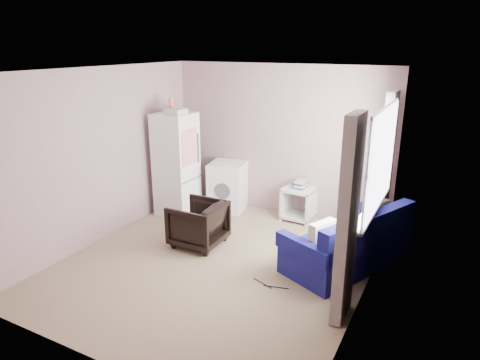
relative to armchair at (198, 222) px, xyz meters
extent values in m
cube|color=#917D5F|center=(0.51, -0.36, -0.37)|extent=(3.80, 4.20, 0.02)
cube|color=silver|center=(0.51, -0.36, 2.15)|extent=(3.80, 4.20, 0.02)
cube|color=gray|center=(0.51, 1.75, 0.89)|extent=(3.80, 0.02, 2.50)
cube|color=gray|center=(0.51, -2.47, 0.89)|extent=(3.80, 0.02, 2.50)
cube|color=gray|center=(-1.40, -0.36, 0.89)|extent=(0.02, 4.20, 2.50)
cube|color=gray|center=(2.42, -0.36, 0.89)|extent=(0.02, 4.20, 2.50)
cube|color=white|center=(2.39, 0.34, 1.14)|extent=(0.01, 1.60, 1.20)
imported|color=black|center=(0.00, 0.00, 0.00)|extent=(0.66, 0.70, 0.71)
cube|color=white|center=(-0.99, 0.88, 0.51)|extent=(0.59, 0.59, 1.72)
cube|color=#4E5056|center=(-0.68, 0.88, 0.28)|extent=(0.01, 0.55, 0.02)
cube|color=#4E5056|center=(-0.68, 1.10, 0.78)|extent=(0.02, 0.03, 0.49)
cube|color=white|center=(-0.68, 0.85, 0.85)|extent=(0.01, 0.41, 0.59)
cylinder|color=orange|center=(-1.06, 0.93, 1.49)|extent=(0.08, 0.08, 0.24)
cube|color=beige|center=(-0.87, 0.78, 1.41)|extent=(0.26, 0.30, 0.09)
cube|color=white|center=(-0.31, 1.44, 0.06)|extent=(0.69, 0.69, 0.84)
cube|color=#4E5056|center=(-0.31, 1.42, 0.45)|extent=(0.64, 0.63, 0.05)
cylinder|color=#4E5056|center=(-0.25, 1.14, 0.07)|extent=(0.28, 0.07, 0.28)
cube|color=beige|center=(0.97, 1.57, 0.17)|extent=(0.53, 0.53, 0.04)
cube|color=beige|center=(0.97, 1.57, -0.29)|extent=(0.53, 0.53, 0.04)
cube|color=beige|center=(0.74, 1.58, -0.08)|extent=(0.07, 0.50, 0.55)
cube|color=beige|center=(1.20, 1.56, -0.08)|extent=(0.07, 0.50, 0.55)
cube|color=navy|center=(0.97, 1.57, 0.21)|extent=(0.18, 0.25, 0.03)
cube|color=tan|center=(0.98, 1.57, 0.24)|extent=(0.17, 0.25, 0.03)
cube|color=navy|center=(0.96, 1.58, 0.28)|extent=(0.20, 0.26, 0.03)
cube|color=tan|center=(0.98, 1.56, 0.31)|extent=(0.18, 0.25, 0.03)
cube|color=navy|center=(2.04, 0.42, -0.16)|extent=(1.45, 1.90, 0.38)
cube|color=navy|center=(2.33, 0.29, 0.24)|extent=(0.87, 1.64, 0.42)
cube|color=navy|center=(1.70, -0.34, 0.12)|extent=(0.80, 0.46, 0.19)
cube|color=navy|center=(2.39, 1.18, 0.12)|extent=(0.80, 0.46, 0.19)
cube|color=beige|center=(1.86, -0.11, 0.22)|extent=(0.26, 0.40, 0.38)
cube|color=beige|center=(2.32, 0.90, 0.22)|extent=(0.26, 0.40, 0.38)
cube|color=beige|center=(1.93, 0.36, 0.04)|extent=(0.33, 0.38, 0.02)
cube|color=silver|center=(2.04, 0.31, 0.15)|extent=(0.18, 0.31, 0.21)
cube|color=white|center=(2.33, 0.34, 0.51)|extent=(0.14, 1.70, 0.04)
cube|color=white|center=(2.38, 0.34, 0.54)|extent=(0.02, 1.68, 0.05)
cube|color=white|center=(2.38, 0.34, 1.14)|extent=(0.02, 1.68, 0.05)
cube|color=white|center=(2.38, 0.34, 1.74)|extent=(0.02, 1.68, 0.05)
cube|color=white|center=(2.38, -0.46, 1.14)|extent=(0.02, 0.05, 1.20)
cube|color=white|center=(2.38, 0.07, 1.14)|extent=(0.02, 0.05, 1.20)
cube|color=white|center=(2.38, 0.60, 1.14)|extent=(0.02, 0.05, 1.20)
cube|color=white|center=(2.38, 1.14, 1.14)|extent=(0.02, 0.05, 1.20)
cube|color=beige|center=(2.29, -0.74, 0.74)|extent=(0.12, 0.46, 2.18)
cube|color=beige|center=(2.29, 1.42, 0.74)|extent=(0.12, 0.46, 2.18)
cylinder|color=black|center=(1.46, -0.55, -0.35)|extent=(0.30, 0.08, 0.01)
cylinder|color=black|center=(1.28, -0.55, -0.35)|extent=(0.29, 0.12, 0.01)
camera|label=1|loc=(3.15, -4.74, 2.44)|focal=32.00mm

